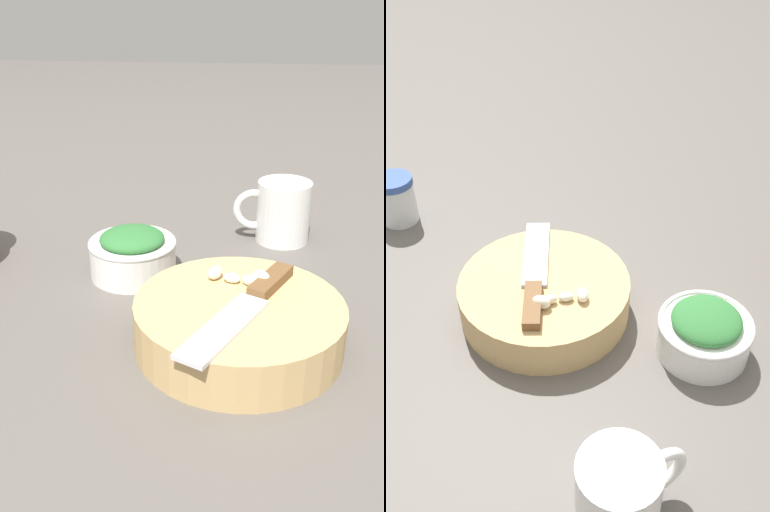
% 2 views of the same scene
% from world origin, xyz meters
% --- Properties ---
extents(ground_plane, '(5.00, 5.00, 0.00)m').
position_xyz_m(ground_plane, '(0.00, 0.00, 0.00)').
color(ground_plane, '#56514C').
extents(cutting_board, '(0.23, 0.23, 0.05)m').
position_xyz_m(cutting_board, '(-0.03, -0.08, 0.03)').
color(cutting_board, tan).
rests_on(cutting_board, ground_plane).
extents(chef_knife, '(0.20, 0.12, 0.01)m').
position_xyz_m(chef_knife, '(-0.04, -0.09, 0.06)').
color(chef_knife, brown).
rests_on(chef_knife, cutting_board).
extents(garlic_cloves, '(0.04, 0.08, 0.02)m').
position_xyz_m(garlic_cloves, '(0.02, -0.08, 0.06)').
color(garlic_cloves, silver).
rests_on(garlic_cloves, cutting_board).
extents(herb_bowl, '(0.12, 0.12, 0.07)m').
position_xyz_m(herb_bowl, '(0.13, 0.06, 0.03)').
color(herb_bowl, silver).
rests_on(herb_bowl, ground_plane).
extents(spice_jar, '(0.06, 0.06, 0.08)m').
position_xyz_m(spice_jar, '(-0.34, -0.21, 0.04)').
color(spice_jar, silver).
rests_on(spice_jar, ground_plane).
extents(coffee_mug, '(0.08, 0.12, 0.09)m').
position_xyz_m(coffee_mug, '(0.27, -0.14, 0.05)').
color(coffee_mug, silver).
rests_on(coffee_mug, ground_plane).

